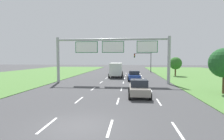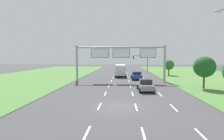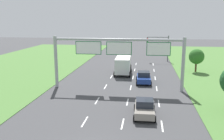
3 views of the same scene
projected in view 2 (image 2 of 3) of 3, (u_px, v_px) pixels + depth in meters
The scene contains 11 objects.
ground_plane at pixel (118, 107), 16.62m from camera, with size 200.00×200.00×0.00m, color #424244.
lane_dashes_inner_left at pixel (107, 89), 25.69m from camera, with size 0.14×56.40×0.01m.
lane_dashes_inner_right at pixel (131, 90), 25.48m from camera, with size 0.14×56.40×0.01m.
lane_dashes_slip at pixel (156, 90), 25.27m from camera, with size 0.14×56.40×0.01m.
car_near_red at pixel (145, 85), 24.45m from camera, with size 2.15×4.04×1.66m.
car_lead_silver at pixel (137, 76), 37.07m from camera, with size 2.33×4.28×1.67m.
box_truck at pixel (120, 70), 43.39m from camera, with size 2.85×7.71×2.87m.
sign_gantry at pixel (121, 56), 33.28m from camera, with size 17.24×0.44×7.00m.
traffic_light_mast at pixel (141, 60), 55.79m from camera, with size 4.76×0.49×5.60m.
roadside_tree_mid at pixel (204, 67), 25.78m from camera, with size 3.11×3.11×4.84m.
roadside_tree_far at pixel (169, 65), 45.02m from camera, with size 2.62×2.62×4.08m.
Camera 2 is at (0.45, -16.33, 4.70)m, focal length 28.00 mm.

